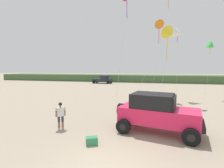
{
  "coord_description": "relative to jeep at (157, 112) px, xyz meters",
  "views": [
    {
      "loc": [
        1.62,
        -5.87,
        3.73
      ],
      "look_at": [
        -0.88,
        4.51,
        2.72
      ],
      "focal_mm": 26.79,
      "sensor_mm": 36.0,
      "label": 1
    }
  ],
  "objects": [
    {
      "name": "ground_plane",
      "position": [
        -1.94,
        -3.95,
        -1.2
      ],
      "size": [
        220.0,
        220.0,
        0.0
      ],
      "primitive_type": "plane",
      "color": "gray"
    },
    {
      "name": "distant_pickup",
      "position": [
        -12.11,
        29.49,
        -0.26
      ],
      "size": [
        4.72,
        2.66,
        1.98
      ],
      "color": "#1E232D",
      "rests_on": "ground_plane"
    },
    {
      "name": "kite_white_parafoil",
      "position": [
        6.62,
        13.19,
        5.24
      ],
      "size": [
        1.87,
        3.64,
        7.15
      ],
      "color": "green",
      "rests_on": "ground_plane"
    },
    {
      "name": "jeep",
      "position": [
        0.0,
        0.0,
        0.0
      ],
      "size": [
        5.01,
        3.2,
        2.26
      ],
      "color": "#EA2151",
      "rests_on": "ground_plane"
    },
    {
      "name": "person_watching",
      "position": [
        -5.72,
        -0.86,
        -0.26
      ],
      "size": [
        0.51,
        0.46,
        1.67
      ],
      "color": "#8C664C",
      "rests_on": "ground_plane"
    },
    {
      "name": "kite_purple_stunt",
      "position": [
        0.97,
        4.83,
        5.33
      ],
      "size": [
        1.63,
        2.65,
        7.17
      ],
      "color": "yellow",
      "rests_on": "ground_plane"
    },
    {
      "name": "cooler_box",
      "position": [
        -3.13,
        -2.41,
        -1.01
      ],
      "size": [
        0.66,
        0.58,
        0.38
      ],
      "primitive_type": "cube",
      "rotation": [
        0.0,
        0.0,
        0.47
      ],
      "color": "#2D7F51",
      "rests_on": "ground_plane"
    },
    {
      "name": "kite_green_box",
      "position": [
        2.64,
        11.77,
        6.66
      ],
      "size": [
        1.6,
        4.97,
        8.68
      ],
      "color": "white",
      "rests_on": "ground_plane"
    },
    {
      "name": "dune_ridge",
      "position": [
        -0.88,
        37.5,
        -0.27
      ],
      "size": [
        90.0,
        8.55,
        1.86
      ],
      "primitive_type": "cube",
      "color": "#426038",
      "rests_on": "ground_plane"
    },
    {
      "name": "kite_red_delta",
      "position": [
        0.5,
        11.34,
        7.58
      ],
      "size": [
        3.16,
        6.19,
        9.4
      ],
      "color": "orange",
      "rests_on": "ground_plane"
    }
  ]
}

